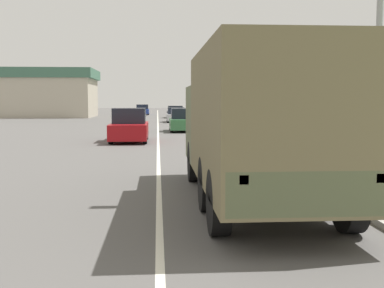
{
  "coord_description": "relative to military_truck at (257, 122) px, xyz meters",
  "views": [
    {
      "loc": [
        -0.02,
        0.55,
        2.1
      ],
      "look_at": [
        0.79,
        11.78,
        1.07
      ],
      "focal_mm": 45.0,
      "sensor_mm": 36.0,
      "label": 1
    }
  ],
  "objects": [
    {
      "name": "car_farthest_ahead",
      "position": [
        -4.14,
        59.77,
        -1.0
      ],
      "size": [
        1.85,
        4.4,
        1.48
      ],
      "color": "navy",
      "rests_on": "ground"
    },
    {
      "name": "grass_strip_right",
      "position": [
        6.94,
        29.93,
        -1.65
      ],
      "size": [
        7.0,
        120.0,
        0.02
      ],
      "color": "#6B9347",
      "rests_on": "ground"
    },
    {
      "name": "military_truck",
      "position": [
        0.0,
        0.0,
        0.0
      ],
      "size": [
        2.38,
        7.55,
        3.03
      ],
      "color": "#545B3D",
      "rests_on": "ground"
    },
    {
      "name": "car_fourth_ahead",
      "position": [
        0.11,
        47.81,
        -1.01
      ],
      "size": [
        1.92,
        4.45,
        1.42
      ],
      "color": "black",
      "rests_on": "ground"
    },
    {
      "name": "pickup_truck",
      "position": [
        5.41,
        8.39,
        -0.76
      ],
      "size": [
        1.95,
        5.59,
        1.92
      ],
      "color": "maroon",
      "rests_on": "grass_strip_right"
    },
    {
      "name": "lane_centre_stripe",
      "position": [
        -1.96,
        29.93,
        -1.66
      ],
      "size": [
        0.12,
        120.0,
        0.0
      ],
      "color": "silver",
      "rests_on": "ground"
    },
    {
      "name": "building_distant",
      "position": [
        -19.44,
        51.55,
        1.31
      ],
      "size": [
        19.61,
        9.59,
        5.87
      ],
      "color": "#B2A893",
      "rests_on": "ground"
    },
    {
      "name": "car_second_ahead",
      "position": [
        -0.26,
        22.74,
        -0.97
      ],
      "size": [
        1.81,
        3.93,
        1.54
      ],
      "color": "#336B3D",
      "rests_on": "ground"
    },
    {
      "name": "car_third_ahead",
      "position": [
        -0.22,
        36.55,
        -1.03
      ],
      "size": [
        1.76,
        4.14,
        1.4
      ],
      "color": "#B7BABF",
      "rests_on": "ground"
    },
    {
      "name": "car_nearest_ahead",
      "position": [
        -3.41,
        14.99,
        -0.91
      ],
      "size": [
        1.83,
        4.27,
        1.7
      ],
      "color": "maroon",
      "rests_on": "ground"
    },
    {
      "name": "ground_plane",
      "position": [
        -1.96,
        29.93,
        -1.66
      ],
      "size": [
        180.0,
        180.0,
        0.0
      ],
      "primitive_type": "plane",
      "color": "#565451"
    },
    {
      "name": "sidewalk_right",
      "position": [
        2.54,
        29.93,
        -1.6
      ],
      "size": [
        1.8,
        120.0,
        0.12
      ],
      "color": "#9E9B93",
      "rests_on": "ground"
    }
  ]
}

